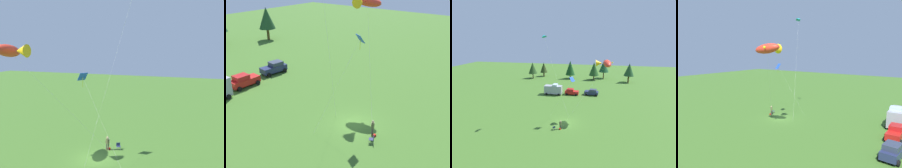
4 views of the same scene
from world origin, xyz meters
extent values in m
plane|color=#3D6724|center=(0.00, 0.00, 0.00)|extent=(160.00, 160.00, 0.00)
cylinder|color=#433C3A|center=(-0.68, -2.79, 0.42)|extent=(0.14, 0.14, 0.85)
cylinder|color=#433C3A|center=(-0.47, -2.73, 0.42)|extent=(0.14, 0.14, 0.85)
cylinder|color=brown|center=(-0.58, -2.76, 1.16)|extent=(0.42, 0.42, 0.62)
sphere|color=tan|center=(-0.58, -2.76, 1.62)|extent=(0.24, 0.24, 0.24)
cylinder|color=brown|center=(-0.79, -2.75, 1.19)|extent=(0.15, 0.12, 0.56)
cylinder|color=brown|center=(-0.40, -2.65, 1.19)|extent=(0.16, 0.12, 0.56)
cube|color=#22294F|center=(-1.79, -3.36, 0.42)|extent=(0.65, 0.65, 0.04)
cube|color=#22294F|center=(-1.69, -3.55, 0.62)|extent=(0.45, 0.25, 0.40)
cylinder|color=#A5A8AD|center=(-2.07, -3.27, 0.21)|extent=(0.03, 0.03, 0.42)
cylinder|color=#A5A8AD|center=(-1.70, -3.08, 0.21)|extent=(0.03, 0.03, 0.42)
cylinder|color=#A5A8AD|center=(-1.88, -3.64, 0.21)|extent=(0.03, 0.03, 0.42)
cylinder|color=#A5A8AD|center=(-1.51, -3.45, 0.21)|extent=(0.03, 0.03, 0.42)
cube|color=#B3140A|center=(-0.65, -3.06, 0.11)|extent=(0.35, 0.27, 0.22)
cube|color=#9597A1|center=(-7.15, 17.66, 1.59)|extent=(5.40, 2.21, 2.50)
cube|color=silver|center=(-6.50, 17.66, 3.09)|extent=(1.40, 2.03, 0.50)
cylinder|color=black|center=(-5.21, 18.85, 0.34)|extent=(0.68, 0.22, 0.68)
cylinder|color=black|center=(-5.21, 16.47, 0.34)|extent=(0.68, 0.22, 0.68)
cylinder|color=black|center=(-9.09, 18.86, 0.34)|extent=(0.68, 0.22, 0.68)
cylinder|color=black|center=(-9.10, 16.48, 0.34)|extent=(0.68, 0.22, 0.68)
cube|color=red|center=(-1.39, 18.38, 0.79)|extent=(4.25, 1.93, 0.90)
cube|color=#AB1717|center=(-1.89, 18.39, 1.56)|extent=(2.05, 1.72, 0.65)
cylinder|color=black|center=(-2.93, 17.43, 0.34)|extent=(0.69, 0.24, 0.68)
cylinder|color=black|center=(-2.87, 19.41, 0.34)|extent=(0.69, 0.24, 0.68)
cylinder|color=black|center=(0.09, 17.34, 0.34)|extent=(0.69, 0.24, 0.68)
cylinder|color=black|center=(0.15, 19.32, 0.34)|extent=(0.69, 0.24, 0.68)
cube|color=#232A4E|center=(4.60, 19.17, 0.79)|extent=(4.39, 2.31, 0.90)
cube|color=#2F364A|center=(5.10, 19.10, 1.56)|extent=(2.19, 1.89, 0.65)
cylinder|color=black|center=(6.22, 19.96, 0.34)|extent=(0.70, 0.30, 0.68)
cylinder|color=black|center=(5.97, 17.99, 0.34)|extent=(0.70, 0.30, 0.68)
cylinder|color=black|center=(3.22, 20.34, 0.34)|extent=(0.70, 0.30, 0.68)
cylinder|color=black|center=(2.97, 18.37, 0.34)|extent=(0.70, 0.30, 0.68)
cylinder|color=brown|center=(-21.24, 37.53, 1.07)|extent=(0.45, 0.45, 2.14)
cone|color=#223F1A|center=(-21.24, 37.53, 4.52)|extent=(3.67, 3.67, 4.76)
cylinder|color=brown|center=(-17.69, 42.08, 0.92)|extent=(0.59, 0.59, 1.83)
cone|color=#273715|center=(-17.69, 42.08, 4.09)|extent=(3.24, 3.24, 4.52)
cylinder|color=#463C22|center=(-5.21, 39.70, 0.85)|extent=(0.42, 0.42, 1.69)
cone|color=#143F17|center=(-5.21, 39.70, 4.72)|extent=(3.99, 3.99, 6.05)
cylinder|color=#51372C|center=(4.81, 39.26, 0.95)|extent=(0.48, 0.48, 1.91)
cone|color=#20481C|center=(4.81, 39.26, 4.66)|extent=(4.05, 4.05, 5.50)
cylinder|color=#543021|center=(8.90, 43.11, 1.40)|extent=(0.43, 0.43, 2.79)
cone|color=#1A4826|center=(8.90, 43.11, 5.37)|extent=(4.11, 4.11, 5.16)
cylinder|color=brown|center=(18.40, 37.76, 1.31)|extent=(0.61, 0.61, 2.61)
cone|color=#1F4521|center=(18.40, 37.76, 5.10)|extent=(3.82, 3.82, 4.98)
ellipsoid|color=red|center=(7.95, 3.78, 12.23)|extent=(1.90, 4.00, 1.76)
cone|color=yellow|center=(6.28, 3.78, 12.23)|extent=(1.30, 1.36, 1.36)
sphere|color=yellow|center=(8.98, 4.20, 12.38)|extent=(0.33, 0.33, 0.33)
cylinder|color=silver|center=(3.67, 0.47, 6.12)|extent=(8.59, 6.63, 12.24)
cylinder|color=#4C3823|center=(-0.62, -2.84, 0.00)|extent=(0.04, 0.04, 0.01)
cube|color=blue|center=(1.19, 0.27, 9.41)|extent=(1.05, 1.21, 0.87)
cylinder|color=yellow|center=(1.19, 0.27, 8.78)|extent=(0.04, 0.04, 1.04)
cylinder|color=silver|center=(-1.48, 1.27, 4.70)|extent=(5.35, 2.02, 9.41)
cylinder|color=#4C3823|center=(-4.15, 2.27, 0.00)|extent=(0.04, 0.04, 0.01)
pyramid|color=teal|center=(-4.56, 0.71, 17.67)|extent=(1.17, 1.34, 0.66)
cylinder|color=silver|center=(-2.19, 1.63, 8.75)|extent=(4.60, 1.93, 17.50)
cylinder|color=#4C3823|center=(0.10, 2.59, 0.00)|extent=(0.04, 0.04, 0.01)
camera|label=1|loc=(-11.29, 25.94, 12.87)|focal=42.00mm
camera|label=2|loc=(-20.81, -13.88, 16.01)|focal=42.00mm
camera|label=3|loc=(5.83, -33.00, 17.58)|focal=28.00mm
camera|label=4|loc=(30.05, 22.77, 11.87)|focal=35.00mm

